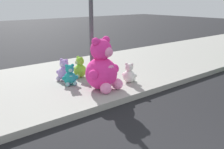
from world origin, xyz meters
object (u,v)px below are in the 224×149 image
Objects in this scene: plush_red at (95,64)px; plush_pink_large at (102,69)px; sign_pole at (91,19)px; plush_lime at (80,69)px; plush_teal at (70,77)px; plush_lavender at (64,72)px; plush_white at (129,74)px.

plush_pink_large is at bearing -119.98° from plush_red.
sign_pole reaches higher than plush_lime.
plush_teal is 0.82× the size of plush_red.
sign_pole is 5.27× the size of plush_lime.
sign_pole is 1.59m from plush_teal.
plush_red is at bearing 2.65° from plush_lavender.
plush_lavender is at bearing 78.33° from plush_teal.
sign_pole is 5.27× the size of plush_lavender.
plush_lavender is at bearing 176.77° from plush_lime.
plush_pink_large reaches higher than plush_lime.
plush_teal is 0.75m from plush_lime.
plush_red is at bearing 95.78° from plush_white.
plush_white is (1.37, -0.82, -0.01)m from plush_teal.
sign_pole is at bearing -93.13° from plush_lime.
plush_lavender is at bearing 104.80° from plush_pink_large.
plush_red is 1.12× the size of plush_lime.
plush_teal is 1.34m from plush_red.
sign_pole is 1.75m from plush_red.
plush_teal is 0.93× the size of plush_lime.
plush_pink_large is at bearing -100.82° from sign_pole.
plush_red is (1.23, 0.54, 0.05)m from plush_teal.
plush_lime is 0.50m from plush_lavender.
plush_teal is 1.04× the size of plush_white.
plush_pink_large is 1.92× the size of plush_red.
plush_pink_large is at bearing 179.87° from plush_white.
plush_lime is at bearing 86.87° from sign_pole.
plush_teal is 1.59m from plush_white.
plush_lime reaches higher than plush_teal.
plush_lime is (0.60, 0.46, 0.02)m from plush_teal.
plush_white is (0.14, -1.36, -0.06)m from plush_red.
plush_white is at bearing -58.94° from plush_lime.
plush_white is (0.77, -1.28, -0.03)m from plush_lime.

